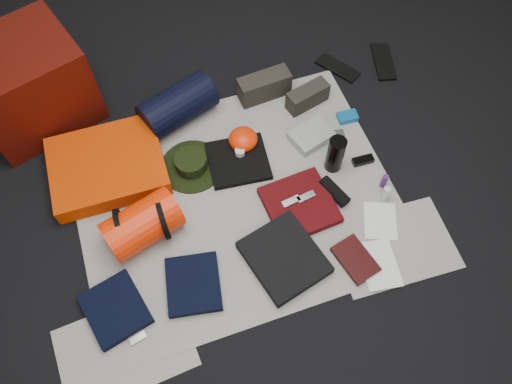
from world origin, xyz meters
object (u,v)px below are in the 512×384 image
object	(u,v)px
red_cabinet	(28,85)
paperback_book	(355,259)
stuff_sack	(142,224)
compact_camera	(334,137)
sleeping_pad	(108,166)
navy_duffel	(178,105)
water_bottle	(335,154)

from	to	relation	value
red_cabinet	paperback_book	distance (m)	1.92
stuff_sack	paperback_book	distance (m)	1.04
stuff_sack	compact_camera	distance (m)	1.13
red_cabinet	compact_camera	bearing A→B (deg)	-42.81
paperback_book	sleeping_pad	bearing A→B (deg)	125.92
stuff_sack	compact_camera	world-z (taller)	stuff_sack
sleeping_pad	stuff_sack	bearing A→B (deg)	-76.34
navy_duffel	sleeping_pad	bearing A→B (deg)	-172.86
water_bottle	compact_camera	world-z (taller)	water_bottle
sleeping_pad	stuff_sack	xyz separation A→B (m)	(0.10, -0.42, 0.05)
red_cabinet	sleeping_pad	xyz separation A→B (m)	(0.28, -0.51, -0.18)
stuff_sack	sleeping_pad	bearing A→B (deg)	103.66
paperback_book	navy_duffel	bearing A→B (deg)	104.30
red_cabinet	navy_duffel	bearing A→B (deg)	-38.97
navy_duffel	water_bottle	size ratio (longest dim) A/B	1.81
red_cabinet	stuff_sack	world-z (taller)	red_cabinet
water_bottle	paperback_book	world-z (taller)	water_bottle
water_bottle	compact_camera	bearing A→B (deg)	63.85
stuff_sack	water_bottle	world-z (taller)	water_bottle
navy_duffel	compact_camera	bearing A→B (deg)	-48.47
navy_duffel	water_bottle	distance (m)	0.90
compact_camera	sleeping_pad	bearing A→B (deg)	-179.09
compact_camera	paperback_book	bearing A→B (deg)	-95.13
red_cabinet	compact_camera	world-z (taller)	red_cabinet
red_cabinet	navy_duffel	xyz separation A→B (m)	(0.72, -0.29, -0.13)
red_cabinet	compact_camera	xyz separation A→B (m)	(1.49, -0.71, -0.22)
red_cabinet	water_bottle	world-z (taller)	red_cabinet
sleeping_pad	stuff_sack	size ratio (longest dim) A/B	1.61
navy_duffel	paperback_book	world-z (taller)	navy_duffel
stuff_sack	paperback_book	size ratio (longest dim) A/B	1.64
sleeping_pad	paperback_book	distance (m)	1.35
water_bottle	compact_camera	size ratio (longest dim) A/B	2.16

